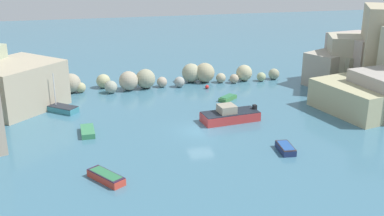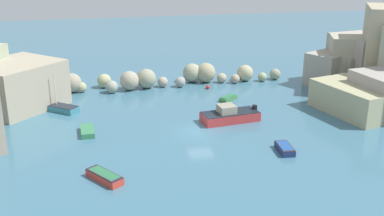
# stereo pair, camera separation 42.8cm
# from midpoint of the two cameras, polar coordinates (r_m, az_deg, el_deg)

# --- Properties ---
(cove_water) EXTENTS (160.00, 160.00, 0.00)m
(cove_water) POSITION_cam_midpoint_polar(r_m,az_deg,el_deg) (46.75, 0.84, -2.75)
(cove_water) COLOR #3E6E86
(cove_water) RESTS_ON ground
(cliff_headland_right) EXTENTS (18.15, 19.85, 10.58)m
(cliff_headland_right) POSITION_cam_midpoint_polar(r_m,az_deg,el_deg) (62.18, 21.63, 4.96)
(cliff_headland_right) COLOR #AE9E94
(cliff_headland_right) RESTS_ON ground
(rock_breakwater) EXTENTS (33.49, 4.79, 2.66)m
(rock_breakwater) POSITION_cam_midpoint_polar(r_m,az_deg,el_deg) (60.97, -6.22, 3.55)
(rock_breakwater) COLOR tan
(rock_breakwater) RESTS_ON ground
(channel_buoy) EXTENTS (0.51, 0.51, 0.51)m
(channel_buoy) POSITION_cam_midpoint_polar(r_m,az_deg,el_deg) (60.27, 1.64, 2.59)
(channel_buoy) COLOR red
(channel_buoy) RESTS_ON cove_water
(moored_boat_0) EXTENTS (2.93, 3.52, 0.65)m
(moored_boat_0) POSITION_cam_midpoint_polar(r_m,az_deg,el_deg) (37.63, -10.76, -8.24)
(moored_boat_0) COLOR #CC3D2E
(moored_boat_0) RESTS_ON cove_water
(moored_boat_1) EXTENTS (5.04, 4.50, 4.34)m
(moored_boat_1) POSITION_cam_midpoint_polar(r_m,az_deg,el_deg) (54.39, -16.44, 0.04)
(moored_boat_1) COLOR teal
(moored_boat_1) RESTS_ON cove_water
(moored_boat_2) EXTENTS (1.36, 2.66, 0.61)m
(moored_boat_2) POSITION_cam_midpoint_polar(r_m,az_deg,el_deg) (42.78, 11.05, -4.82)
(moored_boat_2) COLOR navy
(moored_boat_2) RESTS_ON cove_water
(moored_boat_3) EXTENTS (6.27, 3.15, 1.81)m
(moored_boat_3) POSITION_cam_midpoint_polar(r_m,az_deg,el_deg) (49.14, 4.38, -0.90)
(moored_boat_3) COLOR #C23736
(moored_boat_3) RESTS_ON cove_water
(moored_boat_4) EXTENTS (1.39, 3.06, 0.52)m
(moored_boat_4) POSITION_cam_midpoint_polar(r_m,az_deg,el_deg) (46.98, -12.86, -2.80)
(moored_boat_4) COLOR #388454
(moored_boat_4) RESTS_ON cove_water
(moored_boat_5) EXTENTS (2.57, 2.39, 0.51)m
(moored_boat_5) POSITION_cam_midpoint_polar(r_m,az_deg,el_deg) (55.98, 4.16, 1.22)
(moored_boat_5) COLOR #418242
(moored_boat_5) RESTS_ON cove_water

